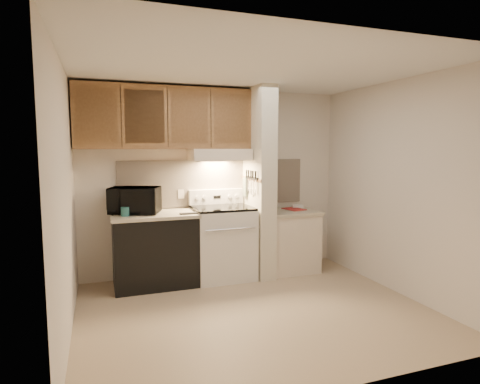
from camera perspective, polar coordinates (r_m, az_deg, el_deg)
name	(u,v)px	position (r m, az deg, el deg)	size (l,w,h in m)	color
floor	(255,310)	(4.43, 2.12, -16.47)	(3.60, 3.60, 0.00)	tan
ceiling	(256,68)	(4.16, 2.27, 17.19)	(3.60, 3.60, 0.00)	white
wall_back	(215,182)	(5.53, -3.57, 1.48)	(3.60, 0.02, 2.50)	silver
wall_left	(65,201)	(3.83, -23.68, -1.19)	(0.02, 3.00, 2.50)	silver
wall_right	(398,188)	(5.06, 21.50, 0.60)	(0.02, 3.00, 2.50)	silver
backsplash	(215,183)	(5.51, -3.54, 1.31)	(2.60, 0.02, 0.63)	beige
range_body	(223,243)	(5.32, -2.49, -7.32)	(0.76, 0.65, 0.92)	silver
oven_window	(230,246)	(5.02, -1.42, -7.69)	(0.50, 0.01, 0.30)	black
oven_handle	(231,229)	(4.94, -1.29, -5.31)	(0.02, 0.02, 0.65)	silver
cooktop	(222,208)	(5.23, -2.51, -2.26)	(0.74, 0.64, 0.03)	black
range_backguard	(216,197)	(5.49, -3.39, -0.65)	(0.76, 0.08, 0.20)	silver
range_display	(217,197)	(5.45, -3.26, -0.70)	(0.10, 0.01, 0.04)	black
range_knob_left_outer	(197,198)	(5.37, -6.12, -0.83)	(0.05, 0.05, 0.02)	silver
range_knob_left_inner	(204,198)	(5.40, -5.09, -0.78)	(0.05, 0.05, 0.02)	silver
range_knob_right_inner	(230,196)	(5.50, -1.45, -0.63)	(0.05, 0.05, 0.02)	silver
range_knob_right_outer	(237,196)	(5.53, -0.47, -0.59)	(0.05, 0.05, 0.02)	silver
dishwasher_front	(155,251)	(5.16, -12.00, -8.19)	(1.00, 0.63, 0.87)	black
left_countertop	(154,215)	(5.07, -12.12, -3.20)	(1.04, 0.67, 0.04)	#BEB398
spoon_rest	(189,213)	(4.93, -7.20, -3.03)	(0.23, 0.07, 0.02)	black
teal_jar	(125,212)	(4.92, -16.03, -2.70)	(0.10, 0.10, 0.11)	#256160
outlet	(181,194)	(5.40, -8.39, -0.29)	(0.08, 0.01, 0.12)	beige
microwave	(135,200)	(5.10, -14.73, -1.14)	(0.59, 0.40, 0.32)	black
partition_pillar	(259,183)	(5.36, 2.71, 1.33)	(0.22, 0.70, 2.50)	beige
pillar_trim	(251,179)	(5.31, 1.55, 1.84)	(0.01, 0.70, 0.04)	olive
knife_strip	(252,178)	(5.26, 1.69, 2.01)	(0.02, 0.42, 0.04)	black
knife_blade_a	(256,187)	(5.11, 2.24, 0.76)	(0.01, 0.04, 0.16)	silver
knife_handle_a	(256,175)	(5.10, 2.24, 2.43)	(0.02, 0.02, 0.10)	black
knife_blade_b	(253,187)	(5.20, 1.87, 0.74)	(0.01, 0.04, 0.18)	silver
knife_handle_b	(253,174)	(5.19, 1.83, 2.50)	(0.02, 0.02, 0.10)	black
knife_blade_c	(251,187)	(5.26, 1.61, 0.69)	(0.01, 0.04, 0.20)	silver
knife_handle_c	(251,174)	(5.26, 1.57, 2.55)	(0.02, 0.02, 0.10)	black
knife_blade_d	(249,185)	(5.34, 1.28, 0.99)	(0.01, 0.04, 0.16)	silver
knife_handle_d	(249,174)	(5.34, 1.23, 2.61)	(0.02, 0.02, 0.10)	black
knife_blade_e	(247,185)	(5.41, 1.01, 0.95)	(0.01, 0.04, 0.18)	silver
knife_handle_e	(247,173)	(5.41, 0.94, 2.66)	(0.02, 0.02, 0.10)	black
oven_mitt	(245,187)	(5.48, 0.75, 0.73)	(0.03, 0.11, 0.26)	slate
right_cab_base	(289,242)	(5.69, 6.99, -7.05)	(0.70, 0.60, 0.81)	beige
right_countertop	(289,212)	(5.60, 7.05, -2.82)	(0.74, 0.64, 0.04)	#BEB398
red_folder	(294,209)	(5.70, 7.67, -2.42)	(0.22, 0.30, 0.01)	#A72726
white_box	(298,206)	(5.85, 8.18, -2.04)	(0.15, 0.10, 0.04)	white
range_hood	(219,155)	(5.29, -2.94, 5.33)	(0.78, 0.44, 0.15)	beige
hood_lip	(224,158)	(5.10, -2.26, 4.79)	(0.78, 0.04, 0.06)	beige
upper_cabinets	(166,118)	(5.20, -10.55, 10.29)	(2.18, 0.33, 0.77)	olive
cab_door_a	(96,115)	(4.97, -19.74, 10.22)	(0.46, 0.01, 0.63)	olive
cab_gap_a	(121,116)	(4.98, -16.56, 10.32)	(0.01, 0.01, 0.73)	black
cab_door_b	(145,117)	(5.00, -13.39, 10.39)	(0.46, 0.01, 0.63)	olive
cab_gap_b	(168,117)	(5.04, -10.26, 10.43)	(0.01, 0.01, 0.73)	black
cab_door_c	(190,118)	(5.09, -7.18, 10.43)	(0.46, 0.01, 0.63)	olive
cab_gap_c	(211,118)	(5.16, -4.17, 10.41)	(0.01, 0.01, 0.73)	black
cab_door_d	(231,119)	(5.24, -1.25, 10.37)	(0.46, 0.01, 0.63)	olive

